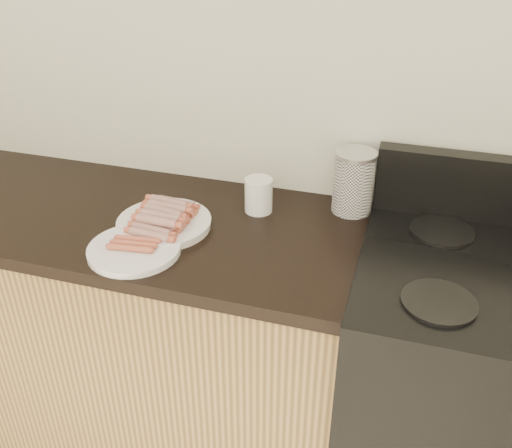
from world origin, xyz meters
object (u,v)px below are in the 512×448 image
(main_plate, at_px, (164,224))
(canister, at_px, (354,182))
(stove, at_px, (474,401))
(side_plate, at_px, (134,249))
(mug, at_px, (259,195))

(main_plate, distance_m, canister, 0.58)
(main_plate, xyz_separation_m, canister, (0.51, 0.26, 0.09))
(main_plate, bearing_deg, stove, 1.04)
(stove, height_order, main_plate, main_plate)
(side_plate, bearing_deg, mug, 51.32)
(stove, relative_size, main_plate, 3.33)
(side_plate, relative_size, mug, 2.39)
(main_plate, xyz_separation_m, side_plate, (-0.02, -0.15, 0.00))
(mug, bearing_deg, side_plate, -128.68)
(side_plate, distance_m, mug, 0.42)
(stove, xyz_separation_m, mug, (-0.72, 0.16, 0.50))
(canister, bearing_deg, side_plate, -142.50)
(main_plate, bearing_deg, canister, 27.11)
(canister, bearing_deg, main_plate, -152.89)
(side_plate, relative_size, canister, 1.31)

